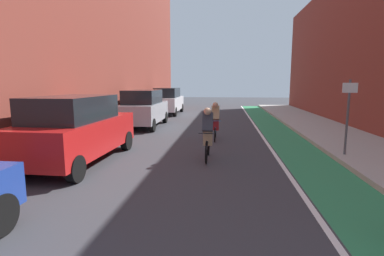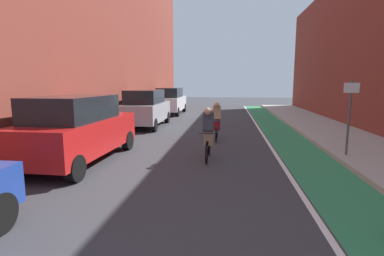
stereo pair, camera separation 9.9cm
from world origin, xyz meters
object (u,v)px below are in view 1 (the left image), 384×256
Objects in this scene: cyclist_trailing at (215,121)px; street_sign_post at (348,110)px; parked_suv_white at (168,101)px; parked_suv_red at (76,129)px; parked_suv_silver at (144,108)px; cyclist_mid at (208,132)px.

cyclist_trailing is 4.97m from street_sign_post.
cyclist_trailing is at bearing -68.24° from parked_suv_white.
parked_suv_red is 13.88m from parked_suv_white.
parked_suv_red is 1.01× the size of parked_suv_white.
parked_suv_white is (0.00, 13.88, -0.00)m from parked_suv_red.
parked_suv_red is 2.79× the size of cyclist_trailing.
cyclist_trailing is at bearing 45.61° from parked_suv_red.
parked_suv_silver reaches higher than cyclist_mid.
street_sign_post reaches higher than parked_suv_silver.
parked_suv_silver is 7.44m from cyclist_mid.
parked_suv_white is at bearing 122.81° from street_sign_post.
parked_suv_red is at bearing -90.01° from parked_suv_white.
street_sign_post is at bearing 9.61° from parked_suv_red.
parked_suv_red is 1.04× the size of parked_suv_silver.
parked_suv_silver is at bearing -89.99° from parked_suv_white.
cyclist_mid is (3.81, 0.81, -0.17)m from parked_suv_red.
parked_suv_white is 14.90m from street_sign_post.
cyclist_trailing is at bearing 147.29° from street_sign_post.
street_sign_post is (8.07, -12.51, 0.52)m from parked_suv_white.
parked_suv_silver is at bearing 120.79° from cyclist_mid.
parked_suv_red is 1.99× the size of street_sign_post.
cyclist_mid is 4.35m from street_sign_post.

